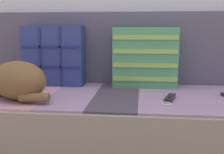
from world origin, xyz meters
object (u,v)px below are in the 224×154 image
sleeping_cat (16,81)px  game_remote_near (170,98)px  throw_pillow_striped (145,57)px  throw_pillow_quilted (54,56)px  couch (118,126)px

sleeping_cat → game_remote_near: 0.76m
throw_pillow_striped → throw_pillow_quilted: bearing=180.0°
throw_pillow_quilted → sleeping_cat: size_ratio=1.00×
couch → sleeping_cat: size_ratio=4.64×
throw_pillow_quilted → game_remote_near: bearing=-24.7°
throw_pillow_striped → sleeping_cat: (-0.63, -0.37, -0.09)m
throw_pillow_striped → sleeping_cat: bearing=-149.4°
throw_pillow_quilted → throw_pillow_striped: bearing=-0.0°
throw_pillow_striped → sleeping_cat: size_ratio=1.02×
couch → throw_pillow_striped: bearing=51.4°
couch → sleeping_cat: bearing=-158.6°
throw_pillow_striped → couch: bearing=-128.6°
sleeping_cat → game_remote_near: bearing=4.7°
throw_pillow_striped → sleeping_cat: throw_pillow_striped is taller
couch → throw_pillow_quilted: size_ratio=4.65×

